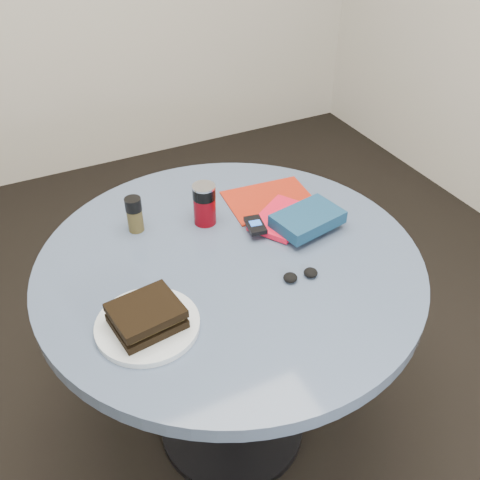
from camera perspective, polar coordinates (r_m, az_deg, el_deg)
name	(u,v)px	position (r m, az deg, el deg)	size (l,w,h in m)	color
ground	(232,426)	(1.95, -0.84, -19.23)	(4.00, 4.00, 0.00)	black
table	(230,304)	(1.49, -1.04, -6.82)	(1.00, 1.00, 0.75)	black
plate	(148,325)	(1.22, -9.83, -8.92)	(0.23, 0.23, 0.01)	silver
sandwich	(146,316)	(1.19, -9.95, -7.96)	(0.16, 0.14, 0.05)	black
soda_can	(205,204)	(1.48, -3.81, 3.83)	(0.08, 0.08, 0.12)	maroon
pepper_grinder	(135,214)	(1.48, -11.19, 2.72)	(0.06, 0.06, 0.10)	#453D1D
magazine	(270,200)	(1.60, 3.20, 4.29)	(0.25, 0.19, 0.00)	#9C1F0E
red_book	(282,218)	(1.51, 4.52, 2.34)	(0.19, 0.12, 0.02)	red
novel	(308,219)	(1.47, 7.23, 2.25)	(0.18, 0.12, 0.04)	navy
mp3_player	(255,225)	(1.45, 1.65, 1.60)	(0.06, 0.09, 0.01)	black
headphones	(301,275)	(1.33, 6.48, -3.74)	(0.09, 0.05, 0.02)	black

